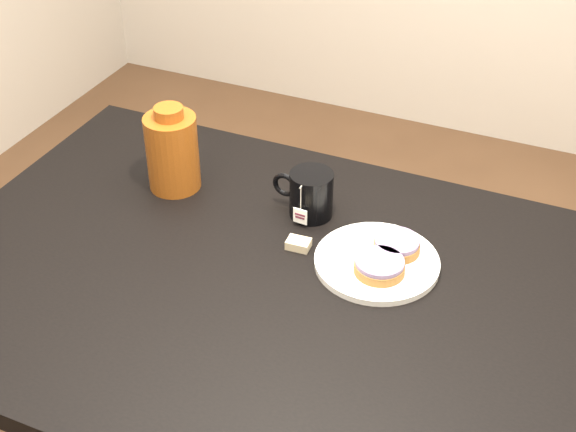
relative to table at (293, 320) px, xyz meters
The scene contains 7 objects.
table is the anchor object (origin of this frame).
plate 0.19m from the table, 45.38° to the left, with size 0.23×0.23×0.02m.
bagel_back 0.24m from the table, 48.08° to the left, with size 0.10×0.10×0.03m.
bagel_front 0.19m from the table, 33.43° to the left, with size 0.13×0.13×0.03m.
mug 0.26m from the table, 105.00° to the left, with size 0.13×0.10×0.10m.
teabag_pouch 0.15m from the table, 108.69° to the left, with size 0.04×0.03×0.02m, color #C6B793.
bagel_package 0.45m from the table, 151.02° to the left, with size 0.14×0.14×0.19m.
Camera 1 is at (0.43, -1.01, 1.71)m, focal length 50.00 mm.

